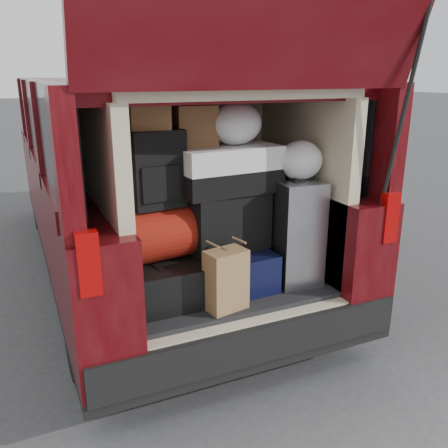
{
  "coord_description": "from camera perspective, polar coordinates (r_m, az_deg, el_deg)",
  "views": [
    {
      "loc": [
        -1.11,
        -2.35,
        1.82
      ],
      "look_at": [
        0.04,
        0.2,
        0.93
      ],
      "focal_mm": 38.0,
      "sensor_mm": 36.0,
      "label": 1
    }
  ],
  "objects": [
    {
      "name": "ground",
      "position": [
        3.18,
        0.88,
        -17.43
      ],
      "size": [
        80.0,
        80.0,
        0.0
      ],
      "primitive_type": "plane",
      "color": "#373739",
      "rests_on": "ground"
    },
    {
      "name": "minivan",
      "position": [
        4.45,
        -9.32,
        5.52
      ],
      "size": [
        1.9,
        5.35,
        2.77
      ],
      "color": "black",
      "rests_on": "ground"
    },
    {
      "name": "load_floor",
      "position": [
        3.24,
        -1.2,
        -10.89
      ],
      "size": [
        1.24,
        1.05,
        0.55
      ],
      "primitive_type": "cube",
      "color": "black",
      "rests_on": "ground"
    },
    {
      "name": "black_hardshell",
      "position": [
        2.87,
        -7.6,
        -6.28
      ],
      "size": [
        0.44,
        0.6,
        0.24
      ],
      "primitive_type": "cube",
      "rotation": [
        0.0,
        0.0,
        0.01
      ],
      "color": "black",
      "rests_on": "load_floor"
    },
    {
      "name": "navy_hardshell",
      "position": [
        2.99,
        0.51,
        -5.08
      ],
      "size": [
        0.46,
        0.56,
        0.24
      ],
      "primitive_type": "cube",
      "rotation": [
        0.0,
        0.0,
        0.03
      ],
      "color": "black",
      "rests_on": "load_floor"
    },
    {
      "name": "silver_roller",
      "position": [
        3.04,
        7.93,
        -0.63
      ],
      "size": [
        0.3,
        0.46,
        0.66
      ],
      "primitive_type": "cube",
      "rotation": [
        0.0,
        0.0,
        -0.06
      ],
      "color": "white",
      "rests_on": "load_floor"
    },
    {
      "name": "kraft_bag",
      "position": [
        2.66,
        0.24,
        -6.75
      ],
      "size": [
        0.25,
        0.19,
        0.35
      ],
      "primitive_type": "cube",
      "rotation": [
        0.0,
        0.0,
        0.2
      ],
      "color": "#9F6F47",
      "rests_on": "load_floor"
    },
    {
      "name": "red_duffel",
      "position": [
        2.76,
        -7.4,
        -1.06
      ],
      "size": [
        0.52,
        0.38,
        0.31
      ],
      "primitive_type": "cube",
      "rotation": [
        0.0,
        0.0,
        0.14
      ],
      "color": "maroon",
      "rests_on": "black_hardshell"
    },
    {
      "name": "black_soft_case",
      "position": [
        2.9,
        0.11,
        0.43
      ],
      "size": [
        0.53,
        0.36,
        0.36
      ],
      "primitive_type": "cube",
      "rotation": [
        0.0,
        0.0,
        0.13
      ],
      "color": "black",
      "rests_on": "navy_hardshell"
    },
    {
      "name": "backpack",
      "position": [
        2.67,
        -8.2,
        6.55
      ],
      "size": [
        0.32,
        0.22,
        0.43
      ],
      "primitive_type": "cube",
      "rotation": [
        0.0,
        0.0,
        0.12
      ],
      "color": "black",
      "rests_on": "red_duffel"
    },
    {
      "name": "twotone_duffel",
      "position": [
        2.82,
        0.45,
        6.59
      ],
      "size": [
        0.63,
        0.36,
        0.27
      ],
      "primitive_type": "cube",
      "rotation": [
        0.0,
        0.0,
        0.08
      ],
      "color": "white",
      "rests_on": "black_soft_case"
    },
    {
      "name": "grocery_sack_lower",
      "position": [
        2.65,
        -9.07,
        13.25
      ],
      "size": [
        0.23,
        0.2,
        0.19
      ],
      "primitive_type": "cube",
      "rotation": [
        0.0,
        0.0,
        -0.1
      ],
      "color": "brown",
      "rests_on": "backpack"
    },
    {
      "name": "grocery_sack_upper",
      "position": [
        2.79,
        -3.62,
        11.71
      ],
      "size": [
        0.24,
        0.2,
        0.23
      ],
      "primitive_type": "cube",
      "rotation": [
        0.0,
        0.0,
        -0.05
      ],
      "color": "brown",
      "rests_on": "twotone_duffel"
    },
    {
      "name": "plastic_bag_center",
      "position": [
        2.84,
        1.35,
        11.99
      ],
      "size": [
        0.31,
        0.29,
        0.25
      ],
      "primitive_type": "ellipsoid",
      "rotation": [
        0.0,
        0.0,
        0.0
      ],
      "color": "silver",
      "rests_on": "twotone_duffel"
    },
    {
      "name": "plastic_bag_right",
      "position": [
        2.91,
        9.17,
        7.59
      ],
      "size": [
        0.3,
        0.28,
        0.24
      ],
      "primitive_type": "ellipsoid",
      "rotation": [
        0.0,
        0.0,
        -0.12
      ],
      "color": "silver",
      "rests_on": "silver_roller"
    }
  ]
}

